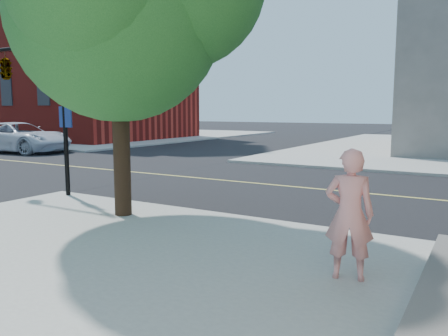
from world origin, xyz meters
The scene contains 8 objects.
ground centered at (0.00, 0.00, 0.00)m, with size 140.00×140.00×0.00m, color black.
road_ew centered at (0.00, 4.50, 0.01)m, with size 140.00×9.00×0.01m, color black.
sidewalk_nw centered at (-23.00, 21.50, 0.06)m, with size 26.00×25.00×0.12m, color #A6A69F.
church centered at (-20.00, 18.00, 7.18)m, with size 15.20×12.00×14.40m.
office_block centered at (-32.00, 21.98, 9.12)m, with size 12.00×14.08×18.00m.
man_on_phone centered at (7.52, -2.46, 0.98)m, with size 0.63×0.41×1.73m, color pink.
signal_pole centered at (-2.38, -0.30, 3.44)m, with size 3.60×0.41×4.07m.
car_a centered at (-13.33, 7.36, 0.83)m, with size 2.76×5.98×1.66m, color silver.
Camera 1 is at (9.04, -8.23, 2.33)m, focal length 36.23 mm.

